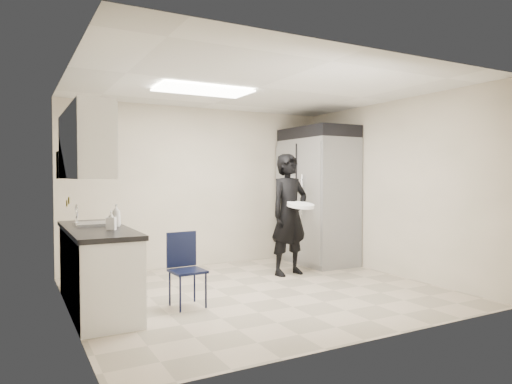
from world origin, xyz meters
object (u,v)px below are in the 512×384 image
folding_chair (188,271)px  lower_counter (97,270)px  commercial_fridge (317,201)px  man_tuxedo (289,214)px

folding_chair → lower_counter: bearing=152.0°
lower_counter → commercial_fridge: commercial_fridge is taller
commercial_fridge → man_tuxedo: bearing=-148.1°
lower_counter → man_tuxedo: size_ratio=1.05×
man_tuxedo → commercial_fridge: bearing=23.3°
lower_counter → folding_chair: bearing=-24.4°
lower_counter → commercial_fridge: bearing=15.9°
commercial_fridge → man_tuxedo: size_ratio=1.16×
lower_counter → man_tuxedo: 2.91m
man_tuxedo → folding_chair: bearing=-163.7°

